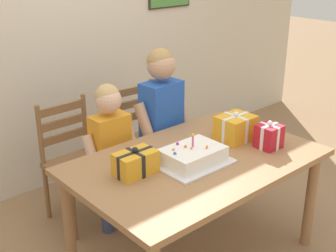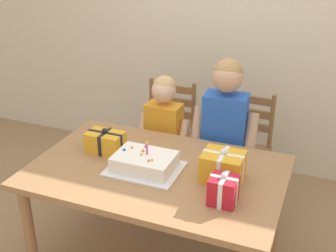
{
  "view_description": "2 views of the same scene",
  "coord_description": "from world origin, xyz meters",
  "px_view_note": "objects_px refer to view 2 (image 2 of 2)",
  "views": [
    {
      "loc": [
        -1.8,
        -1.78,
        1.97
      ],
      "look_at": [
        -0.05,
        0.22,
        0.9
      ],
      "focal_mm": 48.34,
      "sensor_mm": 36.0,
      "label": 1
    },
    {
      "loc": [
        0.93,
        -2.13,
        2.11
      ],
      "look_at": [
        0.0,
        0.18,
        0.95
      ],
      "focal_mm": 46.78,
      "sensor_mm": 36.0,
      "label": 2
    }
  ],
  "objects_px": {
    "gift_box_beside_cake": "(223,167)",
    "child_younger": "(164,131)",
    "gift_box_corner_small": "(105,142)",
    "chair_left": "(166,137)",
    "chair_right": "(241,150)",
    "gift_box_red_large": "(223,190)",
    "dining_table": "(157,181)",
    "birthday_cake": "(145,163)",
    "child_older": "(225,128)"
  },
  "relations": [
    {
      "from": "gift_box_beside_cake",
      "to": "child_younger",
      "type": "xyz_separation_m",
      "value": [
        -0.61,
        0.59,
        -0.15
      ]
    },
    {
      "from": "gift_box_corner_small",
      "to": "chair_left",
      "type": "xyz_separation_m",
      "value": [
        0.09,
        0.85,
        -0.34
      ]
    },
    {
      "from": "chair_left",
      "to": "chair_right",
      "type": "relative_size",
      "value": 1.0
    },
    {
      "from": "gift_box_red_large",
      "to": "gift_box_beside_cake",
      "type": "bearing_deg",
      "value": 106.24
    },
    {
      "from": "dining_table",
      "to": "gift_box_beside_cake",
      "type": "bearing_deg",
      "value": 5.55
    },
    {
      "from": "birthday_cake",
      "to": "child_younger",
      "type": "relative_size",
      "value": 0.39
    },
    {
      "from": "gift_box_beside_cake",
      "to": "chair_left",
      "type": "xyz_separation_m",
      "value": [
        -0.72,
        0.9,
        -0.36
      ]
    },
    {
      "from": "chair_left",
      "to": "child_older",
      "type": "height_order",
      "value": "child_older"
    },
    {
      "from": "gift_box_corner_small",
      "to": "chair_left",
      "type": "distance_m",
      "value": 0.92
    },
    {
      "from": "dining_table",
      "to": "birthday_cake",
      "type": "bearing_deg",
      "value": -154.83
    },
    {
      "from": "gift_box_corner_small",
      "to": "child_older",
      "type": "height_order",
      "value": "child_older"
    },
    {
      "from": "child_older",
      "to": "birthday_cake",
      "type": "bearing_deg",
      "value": -115.91
    },
    {
      "from": "gift_box_beside_cake",
      "to": "chair_right",
      "type": "distance_m",
      "value": 0.97
    },
    {
      "from": "chair_left",
      "to": "child_younger",
      "type": "distance_m",
      "value": 0.39
    },
    {
      "from": "birthday_cake",
      "to": "gift_box_corner_small",
      "type": "height_order",
      "value": "birthday_cake"
    },
    {
      "from": "birthday_cake",
      "to": "child_younger",
      "type": "height_order",
      "value": "child_younger"
    },
    {
      "from": "gift_box_corner_small",
      "to": "child_older",
      "type": "distance_m",
      "value": 0.85
    },
    {
      "from": "gift_box_red_large",
      "to": "chair_right",
      "type": "xyz_separation_m",
      "value": [
        -0.15,
        1.13,
        -0.35
      ]
    },
    {
      "from": "birthday_cake",
      "to": "child_older",
      "type": "height_order",
      "value": "child_older"
    },
    {
      "from": "chair_right",
      "to": "child_younger",
      "type": "relative_size",
      "value": 0.82
    },
    {
      "from": "birthday_cake",
      "to": "gift_box_beside_cake",
      "type": "relative_size",
      "value": 1.8
    },
    {
      "from": "birthday_cake",
      "to": "child_older",
      "type": "relative_size",
      "value": 0.34
    },
    {
      "from": "dining_table",
      "to": "chair_right",
      "type": "relative_size",
      "value": 1.68
    },
    {
      "from": "birthday_cake",
      "to": "chair_right",
      "type": "xyz_separation_m",
      "value": [
        0.39,
        0.97,
        -0.32
      ]
    },
    {
      "from": "gift_box_beside_cake",
      "to": "child_older",
      "type": "relative_size",
      "value": 0.19
    },
    {
      "from": "chair_right",
      "to": "gift_box_red_large",
      "type": "bearing_deg",
      "value": -82.54
    },
    {
      "from": "dining_table",
      "to": "child_younger",
      "type": "distance_m",
      "value": 0.67
    },
    {
      "from": "gift_box_red_large",
      "to": "child_older",
      "type": "distance_m",
      "value": 0.85
    },
    {
      "from": "gift_box_corner_small",
      "to": "chair_left",
      "type": "height_order",
      "value": "chair_left"
    },
    {
      "from": "birthday_cake",
      "to": "dining_table",
      "type": "bearing_deg",
      "value": 25.17
    },
    {
      "from": "birthday_cake",
      "to": "child_younger",
      "type": "xyz_separation_m",
      "value": [
        -0.15,
        0.66,
        -0.11
      ]
    },
    {
      "from": "gift_box_red_large",
      "to": "gift_box_corner_small",
      "type": "xyz_separation_m",
      "value": [
        -0.87,
        0.28,
        -0.01
      ]
    },
    {
      "from": "dining_table",
      "to": "gift_box_corner_small",
      "type": "distance_m",
      "value": 0.44
    },
    {
      "from": "dining_table",
      "to": "gift_box_beside_cake",
      "type": "xyz_separation_m",
      "value": [
        0.4,
        0.04,
        0.17
      ]
    },
    {
      "from": "birthday_cake",
      "to": "chair_right",
      "type": "bearing_deg",
      "value": 68.28
    },
    {
      "from": "child_older",
      "to": "child_younger",
      "type": "bearing_deg",
      "value": 179.95
    },
    {
      "from": "gift_box_corner_small",
      "to": "chair_right",
      "type": "relative_size",
      "value": 0.27
    },
    {
      "from": "gift_box_red_large",
      "to": "chair_right",
      "type": "height_order",
      "value": "gift_box_red_large"
    },
    {
      "from": "gift_box_corner_small",
      "to": "chair_left",
      "type": "relative_size",
      "value": 0.27
    },
    {
      "from": "birthday_cake",
      "to": "gift_box_beside_cake",
      "type": "distance_m",
      "value": 0.48
    },
    {
      "from": "chair_right",
      "to": "chair_left",
      "type": "bearing_deg",
      "value": 179.99
    },
    {
      "from": "gift_box_red_large",
      "to": "gift_box_beside_cake",
      "type": "height_order",
      "value": "gift_box_beside_cake"
    },
    {
      "from": "child_younger",
      "to": "gift_box_red_large",
      "type": "bearing_deg",
      "value": -50.3
    },
    {
      "from": "child_older",
      "to": "gift_box_corner_small",
      "type": "bearing_deg",
      "value": -140.76
    },
    {
      "from": "birthday_cake",
      "to": "gift_box_corner_small",
      "type": "xyz_separation_m",
      "value": [
        -0.34,
        0.12,
        0.02
      ]
    },
    {
      "from": "gift_box_corner_small",
      "to": "gift_box_beside_cake",
      "type": "bearing_deg",
      "value": -3.7
    },
    {
      "from": "dining_table",
      "to": "child_older",
      "type": "xyz_separation_m",
      "value": [
        0.26,
        0.63,
        0.14
      ]
    },
    {
      "from": "gift_box_corner_small",
      "to": "child_older",
      "type": "xyz_separation_m",
      "value": [
        0.66,
        0.54,
        -0.02
      ]
    },
    {
      "from": "gift_box_red_large",
      "to": "child_older",
      "type": "bearing_deg",
      "value": 104.63
    },
    {
      "from": "gift_box_red_large",
      "to": "gift_box_corner_small",
      "type": "height_order",
      "value": "gift_box_red_large"
    }
  ]
}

